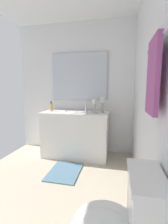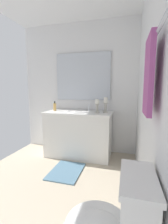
{
  "view_description": "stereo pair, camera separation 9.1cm",
  "coord_description": "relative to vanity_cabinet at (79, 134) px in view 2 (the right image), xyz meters",
  "views": [
    {
      "loc": [
        1.51,
        0.84,
        1.2
      ],
      "look_at": [
        -0.2,
        0.46,
        0.95
      ],
      "focal_mm": 25.17,
      "sensor_mm": 36.0,
      "label": 1
    },
    {
      "loc": [
        1.49,
        0.92,
        1.2
      ],
      "look_at": [
        -0.2,
        0.46,
        0.95
      ],
      "focal_mm": 25.17,
      "sensor_mm": 36.0,
      "label": 2
    }
  ],
  "objects": [
    {
      "name": "sink_basin",
      "position": [
        -0.0,
        0.0,
        0.37
      ],
      "size": [
        0.4,
        0.4,
        0.24
      ],
      "color": "white",
      "rests_on": "vanity_cabinet"
    },
    {
      "name": "bath_mat",
      "position": [
        0.62,
        0.0,
        -0.4
      ],
      "size": [
        0.6,
        0.44,
        0.02
      ],
      "primitive_type": "cube",
      "color": "slate",
      "rests_on": "ground"
    },
    {
      "name": "towel_near_vanity",
      "position": [
        1.56,
        0.96,
        0.88
      ],
      "size": [
        0.28,
        0.03,
        0.49
      ],
      "primitive_type": "cube",
      "color": "#A54C8C",
      "rests_on": "towel_bar"
    },
    {
      "name": "wall_left",
      "position": [
        -0.33,
        -0.1,
        0.82
      ],
      "size": [
        0.04,
        2.26,
        2.45
      ],
      "primitive_type": "cube",
      "color": "white",
      "rests_on": "ground"
    },
    {
      "name": "vanity_cabinet",
      "position": [
        0.0,
        0.0,
        0.0
      ],
      "size": [
        0.58,
        1.19,
        0.81
      ],
      "color": "white",
      "rests_on": "ground"
    },
    {
      "name": "mirror",
      "position": [
        -0.28,
        0.0,
        1.04
      ],
      "size": [
        0.02,
        1.05,
        0.88
      ],
      "primitive_type": "cube",
      "color": "silver"
    },
    {
      "name": "candle_holder_short",
      "position": [
        0.06,
        0.35,
        0.53
      ],
      "size": [
        0.09,
        0.09,
        0.23
      ],
      "color": "#B7B2A5",
      "rests_on": "vanity_cabinet"
    },
    {
      "name": "soap_bottle",
      "position": [
        -0.03,
        -0.48,
        0.48
      ],
      "size": [
        0.06,
        0.06,
        0.18
      ],
      "color": "#E5B259",
      "rests_on": "vanity_cabinet"
    },
    {
      "name": "wall_back",
      "position": [
        1.17,
        1.03,
        0.82
      ],
      "size": [
        2.98,
        0.04,
        2.45
      ],
      "primitive_type": "cube",
      "color": "white",
      "rests_on": "ground"
    },
    {
      "name": "candle_holder_tall",
      "position": [
        -0.04,
        0.48,
        0.54
      ],
      "size": [
        0.09,
        0.09,
        0.26
      ],
      "color": "#B7B2A5",
      "rests_on": "vanity_cabinet"
    },
    {
      "name": "towel_bar",
      "position": [
        1.56,
        0.97,
        1.11
      ],
      "size": [
        0.73,
        0.02,
        0.02
      ],
      "primitive_type": "cylinder",
      "rotation": [
        0.0,
        1.57,
        0.0
      ],
      "color": "silver"
    },
    {
      "name": "floor",
      "position": [
        1.17,
        -0.1,
        -0.42
      ],
      "size": [
        2.98,
        2.26,
        0.02
      ],
      "primitive_type": "cube",
      "color": "beige",
      "rests_on": "ground"
    }
  ]
}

